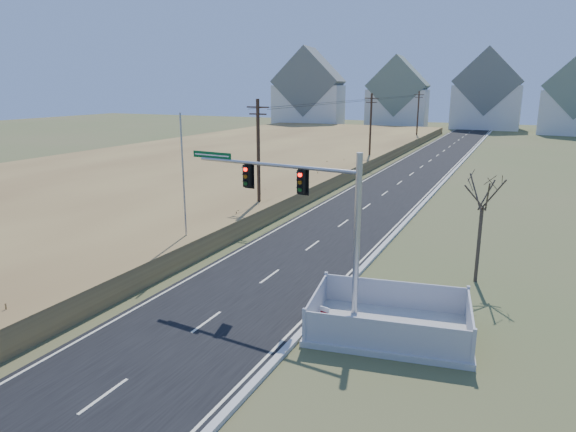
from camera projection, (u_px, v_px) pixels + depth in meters
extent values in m
plane|color=#4B592B|center=(231.00, 306.00, 23.85)|extent=(260.00, 260.00, 0.00)
cube|color=black|center=(427.00, 163.00, 67.76)|extent=(8.00, 180.00, 0.06)
cube|color=#B2AFA8|center=(460.00, 164.00, 66.05)|extent=(0.30, 180.00, 0.18)
cube|color=tan|center=(232.00, 157.00, 68.65)|extent=(38.00, 110.00, 1.30)
cylinder|color=#422D1E|center=(258.00, 160.00, 38.58)|extent=(0.26, 0.26, 9.00)
cube|color=#422D1E|center=(258.00, 107.00, 37.62)|extent=(1.80, 0.10, 0.10)
cube|color=#422D1E|center=(258.00, 114.00, 37.74)|extent=(1.40, 0.10, 0.10)
cylinder|color=#422D1E|center=(370.00, 130.00, 64.93)|extent=(0.26, 0.26, 9.00)
cube|color=#422D1E|center=(372.00, 98.00, 63.97)|extent=(1.80, 0.10, 0.10)
cube|color=#422D1E|center=(371.00, 102.00, 64.09)|extent=(1.40, 0.10, 0.10)
cylinder|color=#422D1E|center=(418.00, 117.00, 91.28)|extent=(0.26, 0.26, 9.00)
cube|color=#422D1E|center=(419.00, 95.00, 90.32)|extent=(1.80, 0.10, 0.10)
cube|color=#422D1E|center=(419.00, 97.00, 90.44)|extent=(1.40, 0.10, 0.10)
cube|color=white|center=(309.00, 106.00, 126.01)|extent=(17.38, 13.12, 10.00)
cube|color=slate|center=(309.00, 81.00, 124.55)|extent=(17.69, 13.38, 16.29)
cube|color=white|center=(397.00, 109.00, 124.97)|extent=(14.66, 10.95, 9.00)
cube|color=slate|center=(398.00, 86.00, 123.64)|extent=(14.93, 11.17, 14.26)
cube|color=white|center=(486.00, 107.00, 120.18)|extent=(15.00, 10.00, 10.00)
cube|color=slate|center=(488.00, 81.00, 118.72)|extent=(15.27, 10.20, 15.27)
cube|color=white|center=(575.00, 113.00, 105.90)|extent=(13.87, 10.31, 9.00)
cylinder|color=#9EA0A5|center=(354.00, 315.00, 22.61)|extent=(0.62, 0.62, 0.21)
cylinder|color=#9EA0A5|center=(357.00, 238.00, 21.73)|extent=(0.27, 0.27, 7.29)
cylinder|color=#9EA0A5|center=(274.00, 165.00, 23.11)|extent=(8.31, 1.02, 0.17)
cube|color=black|center=(302.00, 182.00, 22.54)|extent=(0.37, 0.31, 1.05)
cube|color=black|center=(247.00, 176.00, 23.99)|extent=(0.37, 0.31, 1.05)
cube|color=#044F22|center=(212.00, 155.00, 24.82)|extent=(2.28, 0.28, 0.31)
cube|color=#B7B5AD|center=(389.00, 330.00, 21.23)|extent=(7.15, 5.43, 0.25)
cube|color=#9C9CA1|center=(385.00, 336.00, 19.11)|extent=(6.16, 1.07, 1.24)
cube|color=#9C9CA1|center=(394.00, 294.00, 22.98)|extent=(6.16, 1.07, 1.24)
cube|color=#9C9CA1|center=(316.00, 305.00, 21.87)|extent=(0.74, 4.11, 1.24)
cube|color=#9C9CA1|center=(470.00, 322.00, 20.22)|extent=(0.74, 4.11, 1.24)
cube|color=white|center=(325.00, 313.00, 22.31)|extent=(0.47, 0.16, 0.59)
cube|color=red|center=(324.00, 314.00, 22.29)|extent=(0.37, 0.11, 0.17)
cylinder|color=#B7B5AD|center=(187.00, 255.00, 30.80)|extent=(0.38, 0.38, 0.17)
cylinder|color=#9EA0A5|center=(184.00, 187.00, 29.77)|extent=(0.11, 0.11, 8.47)
cylinder|color=#4C3F33|center=(479.00, 245.00, 26.33)|extent=(0.18, 0.18, 3.98)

